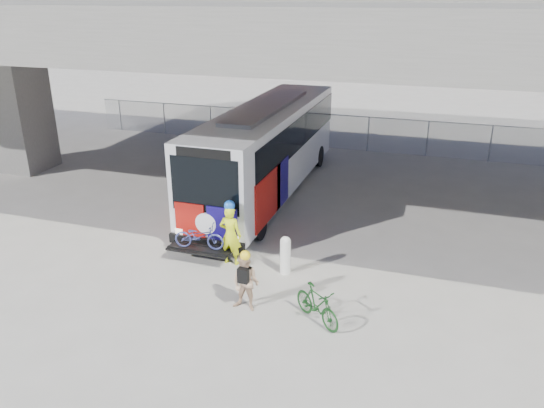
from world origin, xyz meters
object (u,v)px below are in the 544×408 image
at_px(bus, 268,143).
at_px(bike_parked, 317,305).
at_px(cyclist_tan, 246,282).
at_px(cyclist_hivis, 230,234).
at_px(bollard, 285,254).

relative_size(bus, bike_parked, 7.77).
xyz_separation_m(bus, bike_parked, (4.19, -8.59, -1.61)).
distance_m(bus, bike_parked, 9.70).
bearing_deg(cyclist_tan, cyclist_hivis, 124.89).
bearing_deg(cyclist_tan, bike_parked, 4.56).
xyz_separation_m(cyclist_tan, bike_parked, (1.90, 0.02, -0.31)).
xyz_separation_m(bollard, cyclist_tan, (-0.41, -2.20, 0.18)).
xyz_separation_m(bollard, cyclist_hivis, (-1.77, 0.07, 0.36)).
bearing_deg(cyclist_tan, bollard, 83.55).
height_order(bollard, bike_parked, bollard).
relative_size(bus, cyclist_tan, 7.50).
distance_m(cyclist_hivis, bike_parked, 4.00).
bearing_deg(cyclist_hivis, bollard, 178.46).
relative_size(bollard, cyclist_hivis, 0.57).
relative_size(cyclist_hivis, bike_parked, 1.25).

